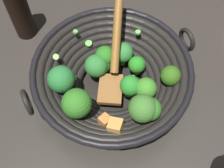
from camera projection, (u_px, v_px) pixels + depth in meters
ground_plane at (112, 88)px, 0.67m from camera, size 4.00×4.00×0.00m
wok at (112, 76)px, 0.61m from camera, size 0.37×0.34×0.19m
soy_sauce_bottle at (19, 11)px, 0.68m from camera, size 0.05×0.05×0.18m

